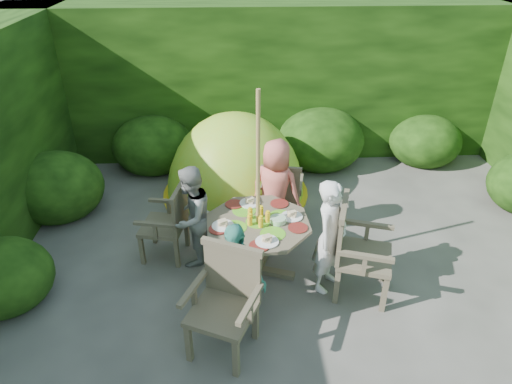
{
  "coord_description": "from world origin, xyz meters",
  "views": [
    {
      "loc": [
        -0.86,
        -3.64,
        3.51
      ],
      "look_at": [
        -0.62,
        0.93,
        0.85
      ],
      "focal_mm": 32.0,
      "sensor_mm": 36.0,
      "label": 1
    }
  ],
  "objects_px": {
    "garden_chair_back": "(282,192)",
    "child_back": "(276,190)",
    "patio_table": "(258,230)",
    "child_right": "(330,237)",
    "child_left": "(191,217)",
    "parasol_pole": "(258,191)",
    "garden_chair_right": "(356,249)",
    "garden_chair_left": "(169,221)",
    "garden_chair_front": "(226,300)",
    "dome_tent": "(236,193)",
    "child_front": "(235,275)"
  },
  "relations": [
    {
      "from": "garden_chair_right",
      "to": "garden_chair_back",
      "type": "distance_m",
      "value": 1.55
    },
    {
      "from": "child_right",
      "to": "dome_tent",
      "type": "relative_size",
      "value": 0.51
    },
    {
      "from": "child_back",
      "to": "child_front",
      "type": "xyz_separation_m",
      "value": [
        -0.53,
        -1.51,
        -0.07
      ]
    },
    {
      "from": "patio_table",
      "to": "child_left",
      "type": "bearing_deg",
      "value": 160.76
    },
    {
      "from": "child_right",
      "to": "patio_table",
      "type": "bearing_deg",
      "value": 104.89
    },
    {
      "from": "parasol_pole",
      "to": "child_left",
      "type": "relative_size",
      "value": 1.77
    },
    {
      "from": "child_right",
      "to": "child_left",
      "type": "xyz_separation_m",
      "value": [
        -1.51,
        0.53,
        -0.04
      ]
    },
    {
      "from": "parasol_pole",
      "to": "child_right",
      "type": "relative_size",
      "value": 1.66
    },
    {
      "from": "parasol_pole",
      "to": "garden_chair_front",
      "type": "bearing_deg",
      "value": -108.89
    },
    {
      "from": "garden_chair_right",
      "to": "garden_chair_front",
      "type": "height_order",
      "value": "garden_chair_right"
    },
    {
      "from": "child_right",
      "to": "child_left",
      "type": "relative_size",
      "value": 1.07
    },
    {
      "from": "parasol_pole",
      "to": "garden_chair_left",
      "type": "xyz_separation_m",
      "value": [
        -1.03,
        0.37,
        -0.61
      ]
    },
    {
      "from": "garden_chair_back",
      "to": "garden_chair_front",
      "type": "height_order",
      "value": "garden_chair_front"
    },
    {
      "from": "child_right",
      "to": "garden_chair_front",
      "type": "bearing_deg",
      "value": 158.96
    },
    {
      "from": "parasol_pole",
      "to": "garden_chair_back",
      "type": "bearing_deg",
      "value": 70.15
    },
    {
      "from": "garden_chair_front",
      "to": "dome_tent",
      "type": "xyz_separation_m",
      "value": [
        0.13,
        2.89,
        -0.54
      ]
    },
    {
      "from": "patio_table",
      "to": "child_front",
      "type": "distance_m",
      "value": 0.8
    },
    {
      "from": "patio_table",
      "to": "parasol_pole",
      "type": "relative_size",
      "value": 0.7
    },
    {
      "from": "parasol_pole",
      "to": "child_left",
      "type": "bearing_deg",
      "value": 160.7
    },
    {
      "from": "child_left",
      "to": "dome_tent",
      "type": "bearing_deg",
      "value": -174.67
    },
    {
      "from": "garden_chair_right",
      "to": "child_right",
      "type": "distance_m",
      "value": 0.3
    },
    {
      "from": "parasol_pole",
      "to": "child_left",
      "type": "xyz_separation_m",
      "value": [
        -0.76,
        0.26,
        -0.48
      ]
    },
    {
      "from": "patio_table",
      "to": "parasol_pole",
      "type": "xyz_separation_m",
      "value": [
        -0.0,
        0.0,
        0.51
      ]
    },
    {
      "from": "garden_chair_left",
      "to": "garden_chair_front",
      "type": "bearing_deg",
      "value": 36.79
    },
    {
      "from": "garden_chair_front",
      "to": "dome_tent",
      "type": "height_order",
      "value": "dome_tent"
    },
    {
      "from": "garden_chair_left",
      "to": "child_right",
      "type": "height_order",
      "value": "child_right"
    },
    {
      "from": "garden_chair_back",
      "to": "child_back",
      "type": "distance_m",
      "value": 0.36
    },
    {
      "from": "garden_chair_left",
      "to": "dome_tent",
      "type": "relative_size",
      "value": 0.36
    },
    {
      "from": "garden_chair_back",
      "to": "dome_tent",
      "type": "bearing_deg",
      "value": -42.13
    },
    {
      "from": "garden_chair_right",
      "to": "garden_chair_left",
      "type": "xyz_separation_m",
      "value": [
        -2.06,
        0.74,
        -0.07
      ]
    },
    {
      "from": "garden_chair_right",
      "to": "garden_chair_back",
      "type": "bearing_deg",
      "value": 42.33
    },
    {
      "from": "child_back",
      "to": "garden_chair_front",
      "type": "bearing_deg",
      "value": 98.57
    },
    {
      "from": "parasol_pole",
      "to": "garden_chair_back",
      "type": "relative_size",
      "value": 2.49
    },
    {
      "from": "garden_chair_right",
      "to": "child_right",
      "type": "relative_size",
      "value": 0.8
    },
    {
      "from": "child_right",
      "to": "dome_tent",
      "type": "height_order",
      "value": "child_right"
    },
    {
      "from": "garden_chair_front",
      "to": "child_left",
      "type": "bearing_deg",
      "value": 131.6
    },
    {
      "from": "dome_tent",
      "to": "garden_chair_back",
      "type": "bearing_deg",
      "value": -72.03
    },
    {
      "from": "garden_chair_left",
      "to": "dome_tent",
      "type": "height_order",
      "value": "dome_tent"
    },
    {
      "from": "patio_table",
      "to": "garden_chair_back",
      "type": "relative_size",
      "value": 1.75
    },
    {
      "from": "garden_chair_back",
      "to": "garden_chair_front",
      "type": "xyz_separation_m",
      "value": [
        -0.73,
        -2.07,
        0.07
      ]
    },
    {
      "from": "patio_table",
      "to": "garden_chair_left",
      "type": "bearing_deg",
      "value": 160.13
    },
    {
      "from": "garden_chair_back",
      "to": "patio_table",
      "type": "bearing_deg",
      "value": 81.93
    },
    {
      "from": "child_back",
      "to": "dome_tent",
      "type": "bearing_deg",
      "value": -38.28
    },
    {
      "from": "garden_chair_right",
      "to": "child_back",
      "type": "distance_m",
      "value": 1.35
    },
    {
      "from": "parasol_pole",
      "to": "child_front",
      "type": "bearing_deg",
      "value": -109.3
    },
    {
      "from": "garden_chair_left",
      "to": "child_back",
      "type": "height_order",
      "value": "child_back"
    },
    {
      "from": "parasol_pole",
      "to": "garden_chair_right",
      "type": "height_order",
      "value": "parasol_pole"
    },
    {
      "from": "garden_chair_back",
      "to": "garden_chair_front",
      "type": "distance_m",
      "value": 2.19
    },
    {
      "from": "child_front",
      "to": "garden_chair_left",
      "type": "bearing_deg",
      "value": 159.95
    },
    {
      "from": "child_right",
      "to": "child_left",
      "type": "distance_m",
      "value": 1.6
    }
  ]
}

